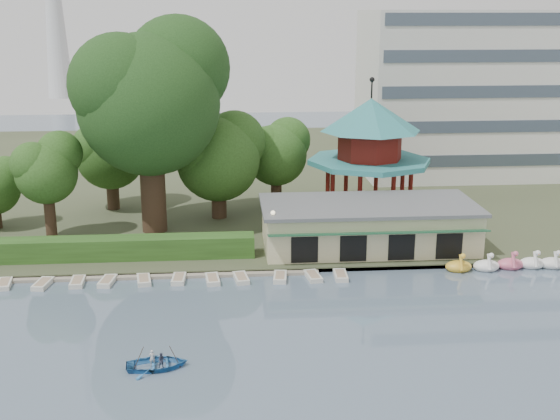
{
  "coord_description": "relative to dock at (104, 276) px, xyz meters",
  "views": [
    {
      "loc": [
        -2.15,
        -35.52,
        20.24
      ],
      "look_at": [
        2.0,
        18.0,
        5.0
      ],
      "focal_mm": 45.0,
      "sensor_mm": 36.0,
      "label": 1
    }
  ],
  "objects": [
    {
      "name": "small_trees",
      "position": [
        0.74,
        14.87,
        6.24
      ],
      "size": [
        40.04,
        16.42,
        10.5
      ],
      "color": "#3A281C",
      "rests_on": "shore"
    },
    {
      "name": "boathouse",
      "position": [
        22.0,
        4.77,
        2.25
      ],
      "size": [
        18.6,
        9.39,
        3.9
      ],
      "color": "beige",
      "rests_on": "shore"
    },
    {
      "name": "shore",
      "position": [
        12.0,
        34.8,
        0.08
      ],
      "size": [
        220.0,
        70.0,
        0.4
      ],
      "primitive_type": "cube",
      "color": "#424930",
      "rests_on": "ground"
    },
    {
      "name": "office_building",
      "position": [
        44.67,
        31.8,
        9.61
      ],
      "size": [
        38.0,
        18.0,
        20.0
      ],
      "color": "silver",
      "rests_on": "shore"
    },
    {
      "name": "rowboat_with_passengers",
      "position": [
        5.52,
        -15.11,
        0.4
      ],
      "size": [
        5.38,
        4.1,
        2.01
      ],
      "color": "teal",
      "rests_on": "ground"
    },
    {
      "name": "embankment",
      "position": [
        12.0,
        0.1,
        0.03
      ],
      "size": [
        220.0,
        0.6,
        0.3
      ],
      "primitive_type": "cube",
      "color": "gray",
      "rests_on": "ground"
    },
    {
      "name": "big_tree",
      "position": [
        3.17,
        11.01,
        13.09
      ],
      "size": [
        14.07,
        13.11,
        19.67
      ],
      "color": "#3A281C",
      "rests_on": "shore"
    },
    {
      "name": "hedge",
      "position": [
        -3.0,
        3.3,
        1.18
      ],
      "size": [
        30.0,
        2.0,
        1.8
      ],
      "primitive_type": "cube",
      "color": "#2E571E",
      "rests_on": "shore"
    },
    {
      "name": "swan_boats",
      "position": [
        34.66,
        -0.64,
        0.28
      ],
      "size": [
        14.97,
        2.11,
        1.92
      ],
      "color": "gold",
      "rests_on": "ground"
    },
    {
      "name": "pavilion",
      "position": [
        24.0,
        14.8,
        7.36
      ],
      "size": [
        12.4,
        12.4,
        13.5
      ],
      "color": "beige",
      "rests_on": "shore"
    },
    {
      "name": "moored_rowboats",
      "position": [
        1.9,
        -1.39,
        0.06
      ],
      "size": [
        35.14,
        2.72,
        0.36
      ],
      "color": "silver",
      "rests_on": "ground"
    },
    {
      "name": "lamp_post",
      "position": [
        13.5,
        1.8,
        3.22
      ],
      "size": [
        0.36,
        0.36,
        4.28
      ],
      "color": "black",
      "rests_on": "shore"
    },
    {
      "name": "ground_plane",
      "position": [
        12.0,
        -17.2,
        -0.12
      ],
      "size": [
        220.0,
        220.0,
        0.0
      ],
      "primitive_type": "plane",
      "color": "slate",
      "rests_on": "ground"
    },
    {
      "name": "dock",
      "position": [
        0.0,
        0.0,
        0.0
      ],
      "size": [
        34.0,
        1.6,
        0.24
      ],
      "primitive_type": "cube",
      "color": "gray",
      "rests_on": "ground"
    }
  ]
}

